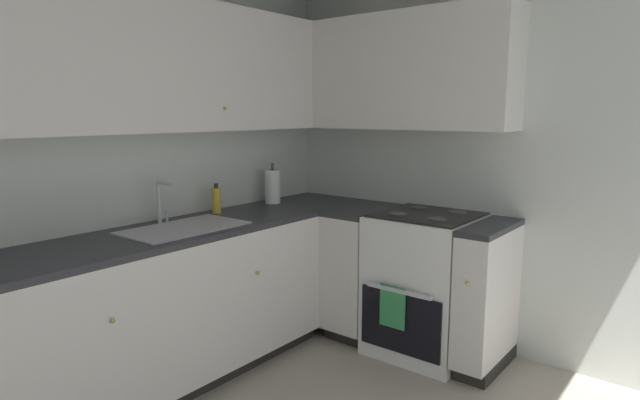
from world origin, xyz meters
The scene contains 13 objects.
wall_back centered at (0.00, 1.47, 1.20)m, with size 4.29×0.05×2.41m, color silver.
wall_right centered at (2.12, 0.00, 1.20)m, with size 0.05×3.00×2.41m, color silver.
lower_cabinets_back centered at (0.45, 1.15, 0.44)m, with size 2.10×0.62×0.88m.
countertop_back centered at (0.44, 1.15, 0.89)m, with size 3.30×0.60×0.04m, color #2D2D33.
lower_cabinets_right centered at (1.80, 0.34, 0.44)m, with size 0.62×1.16×0.88m.
countertop_right centered at (1.80, 0.34, 0.89)m, with size 0.60×1.16×0.03m.
oven_range centered at (1.81, 0.21, 0.46)m, with size 0.68×0.62×1.06m.
upper_cabinets_back centered at (0.28, 1.29, 1.82)m, with size 2.98×0.34×0.75m.
upper_cabinets_right centered at (1.94, 0.59, 1.82)m, with size 0.32×1.71×0.75m.
sink centered at (0.61, 1.12, 0.87)m, with size 0.68×0.40×0.10m.
faucet centered at (0.61, 1.33, 1.06)m, with size 0.07×0.16×0.25m.
soap_bottle centered at (1.03, 1.33, 1.00)m, with size 0.06×0.06×0.20m.
paper_towel_roll centered at (1.54, 1.31, 1.03)m, with size 0.11×0.11×0.30m.
Camera 1 is at (-1.20, -1.30, 1.56)m, focal length 29.55 mm.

